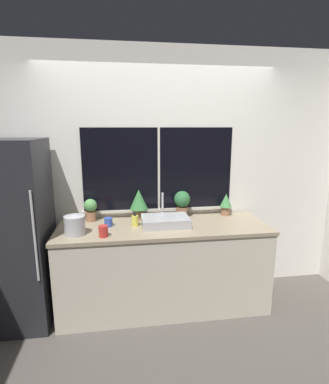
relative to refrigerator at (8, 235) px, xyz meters
name	(u,v)px	position (x,y,z in m)	size (l,w,h in m)	color
ground_plane	(169,325)	(1.47, -0.32, -0.88)	(14.00, 14.00, 0.00)	#4C4742
wall_back	(158,175)	(1.47, 0.43, 0.47)	(8.00, 0.09, 2.70)	silver
wall_right	(296,163)	(3.59, 1.18, 0.47)	(0.06, 7.00, 2.70)	silver
counter	(164,266)	(1.47, 0.02, -0.44)	(2.13, 0.70, 0.89)	beige
refrigerator	(8,235)	(0.00, 0.00, 0.00)	(0.72, 0.69, 1.77)	#232328
sink	(165,221)	(1.49, 0.03, 0.05)	(0.48, 0.38, 0.30)	#ADADB2
potted_plant_far_left	(91,209)	(0.73, 0.29, 0.14)	(0.14, 0.14, 0.24)	#9E6B4C
potted_plant_center_left	(139,201)	(1.24, 0.29, 0.20)	(0.19, 0.19, 0.33)	#9E6B4C
potted_plant_center_right	(182,202)	(1.72, 0.29, 0.18)	(0.18, 0.18, 0.29)	#9E6B4C
potted_plant_far_right	(226,203)	(2.22, 0.29, 0.15)	(0.13, 0.13, 0.25)	#9E6B4C
soap_bottle	(135,220)	(1.19, 0.05, 0.07)	(0.07, 0.07, 0.14)	#DBD14C
mug_blue	(108,222)	(0.92, 0.09, 0.05)	(0.08, 0.08, 0.09)	#3351AD
mug_red	(103,231)	(0.89, -0.21, 0.06)	(0.08, 0.08, 0.10)	#B72D28
kettle	(75,225)	(0.62, -0.11, 0.10)	(0.19, 0.19, 0.20)	#B2B2B7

